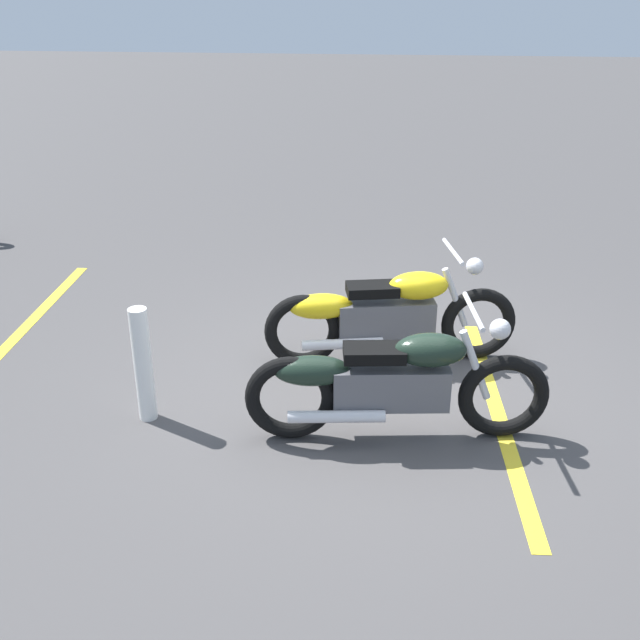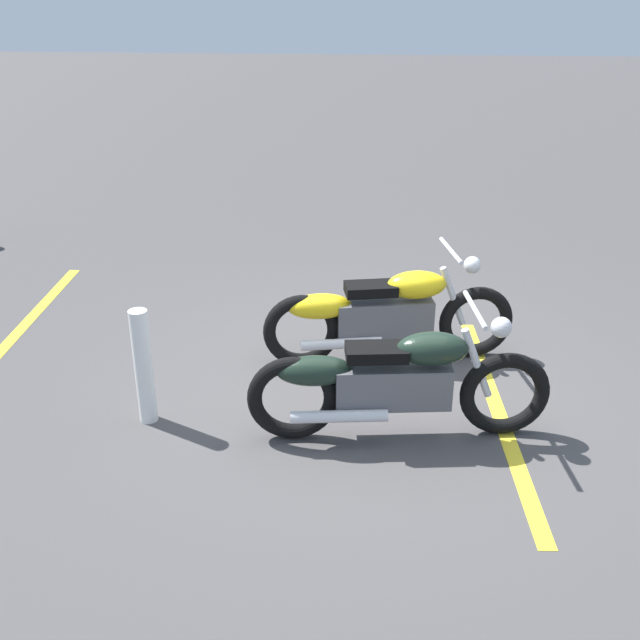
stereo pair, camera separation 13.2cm
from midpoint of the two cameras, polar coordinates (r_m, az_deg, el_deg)
The scene contains 6 objects.
ground_plane at distance 6.20m, azimuth 4.34°, elevation -5.64°, with size 60.00×60.00×0.00m, color #474444.
motorcycle_bright_foreground at distance 6.51m, azimuth 4.32°, elevation 0.48°, with size 2.21×0.75×1.04m.
motorcycle_dark_foreground at distance 5.44m, azimuth 4.84°, elevation -4.69°, with size 2.23×0.65×1.04m.
bollard_post at distance 5.79m, azimuth -13.96°, elevation -3.51°, with size 0.14×0.14×0.93m, color white.
parking_stripe_near at distance 6.11m, azimuth 12.80°, elevation -6.73°, with size 3.20×0.12×0.01m, color yellow.
parking_stripe_mid at distance 7.89m, azimuth -22.28°, elevation -0.60°, with size 3.20×0.12×0.01m, color yellow.
Camera 2 is at (0.08, 5.37, 3.12)m, focal length 41.91 mm.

